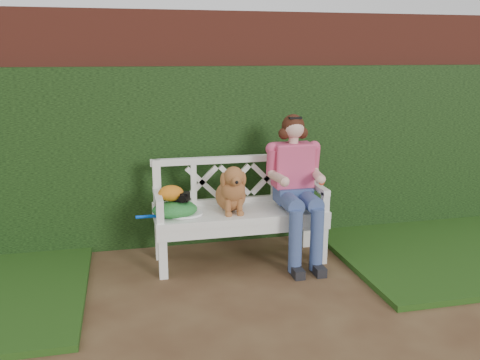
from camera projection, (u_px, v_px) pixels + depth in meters
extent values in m
plane|color=#452B1A|center=(246.00, 324.00, 3.50)|extent=(60.00, 60.00, 0.00)
cube|color=brown|center=(201.00, 128.00, 5.03)|extent=(10.00, 0.30, 2.20)
cube|color=#2C541D|center=(205.00, 156.00, 4.89)|extent=(10.00, 0.18, 1.70)
cube|color=#224016|center=(466.00, 245.00, 4.87)|extent=(2.60, 2.00, 0.05)
cube|color=black|center=(182.00, 197.00, 4.26)|extent=(0.14, 0.12, 0.08)
ellipsoid|color=orange|center=(171.00, 193.00, 4.25)|extent=(0.21, 0.16, 0.13)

